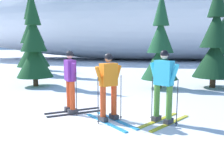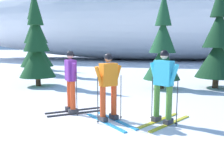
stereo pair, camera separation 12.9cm
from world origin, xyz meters
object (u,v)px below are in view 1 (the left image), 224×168
Objects in this scene: skier_purple_jacket at (71,81)px; pine_tree_far_right at (221,52)px; skier_orange_jacket at (109,86)px; skier_cyan_jacket at (164,85)px; pine_tree_far_left at (36,49)px; pine_tree_center_left at (34,48)px; pine_tree_right at (215,43)px; pine_tree_center_right at (160,49)px; pine_tree_left at (32,40)px.

pine_tree_far_right is at bearing 53.33° from skier_purple_jacket.
skier_cyan_jacket is at bearing -0.24° from skier_orange_jacket.
pine_tree_center_left reaches higher than pine_tree_far_left.
pine_tree_center_left is (-2.93, 4.30, 0.85)m from skier_purple_jacket.
pine_tree_center_left is 0.90× the size of pine_tree_right.
pine_tree_far_right is at bearing 49.62° from pine_tree_center_right.
pine_tree_center_left reaches higher than skier_purple_jacket.
skier_orange_jacket is 5.37m from pine_tree_center_right.
pine_tree_right is (11.00, -6.22, 0.43)m from pine_tree_far_left.
pine_tree_far_left is 10.88m from pine_tree_center_right.
pine_tree_left is 1.50× the size of pine_tree_far_right.
skier_cyan_jacket is 0.53× the size of pine_tree_far_right.
skier_cyan_jacket is at bearing -115.61° from pine_tree_right.
pine_tree_far_left is (-5.77, 11.11, 0.62)m from skier_purple_jacket.
pine_tree_center_left reaches higher than pine_tree_center_right.
pine_tree_center_left is (-5.50, 4.95, 0.81)m from skier_cyan_jacket.
pine_tree_left is 11.52m from pine_tree_far_right.
pine_tree_right reaches higher than pine_tree_far_right.
skier_cyan_jacket is 1.03× the size of skier_purple_jacket.
skier_cyan_jacket is 0.49× the size of pine_tree_far_left.
pine_tree_right is at bearing 11.22° from pine_tree_center_right.
pine_tree_far_left is 12.64m from pine_tree_far_right.
pine_tree_far_left is at bearing 125.38° from skier_cyan_jacket.
skier_purple_jacket is 5.27m from pine_tree_center_left.
pine_tree_center_right is 2.48m from pine_tree_right.
pine_tree_far_left reaches higher than skier_cyan_jacket.
pine_tree_center_right is (5.73, 0.11, -0.04)m from pine_tree_center_left.
pine_tree_left reaches higher than pine_tree_center_right.
pine_tree_far_left is 0.79× the size of pine_tree_right.
skier_purple_jacket reaches higher than skier_orange_jacket.
skier_orange_jacket is 6.93m from pine_tree_right.
pine_tree_far_right reaches higher than skier_cyan_jacket.
pine_tree_far_left is 0.90× the size of pine_tree_center_right.
pine_tree_left is 10.62m from pine_tree_right.
pine_tree_far_right is (1.46, 4.09, -0.54)m from pine_tree_right.
pine_tree_far_right is at bearing 25.94° from pine_tree_center_left.
skier_purple_jacket is 9.74m from pine_tree_left.
skier_purple_jacket is at bearing -62.54° from pine_tree_far_left.
pine_tree_center_right is 0.88× the size of pine_tree_right.
pine_tree_far_right is (9.62, 4.68, -0.34)m from pine_tree_center_left.
pine_tree_far_right reaches higher than skier_purple_jacket.
pine_tree_far_left is at bearing 112.67° from pine_tree_center_left.
pine_tree_center_left is (-4.12, 4.94, 0.87)m from skier_orange_jacket.
pine_tree_left is 1.22× the size of pine_tree_center_left.
pine_tree_right reaches higher than skier_cyan_jacket.
skier_cyan_jacket is 0.39× the size of pine_tree_right.
skier_cyan_jacket is 2.65m from skier_purple_jacket.
pine_tree_center_right reaches higher than pine_tree_far_left.
skier_purple_jacket is 5.29m from pine_tree_center_right.
skier_purple_jacket is 0.38× the size of pine_tree_right.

